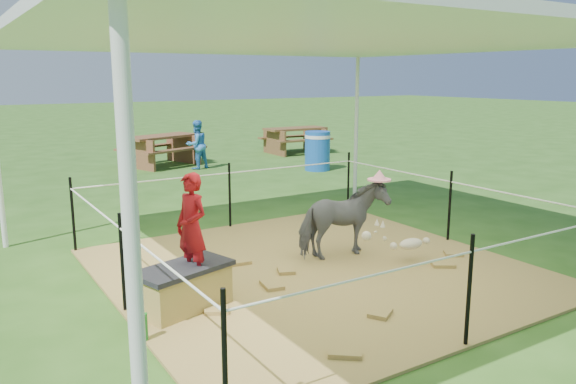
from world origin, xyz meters
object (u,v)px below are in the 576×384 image
green_bottle (144,327)px  picnic_table_near (161,151)px  picnic_table_far (295,140)px  pony (343,220)px  foal (411,242)px  woman (191,217)px  distant_person (197,145)px  straw_bale (184,290)px  trash_barrel (317,151)px

green_bottle → picnic_table_near: 10.01m
picnic_table_far → green_bottle: bearing=-127.4°
green_bottle → pony: size_ratio=0.22×
foal → picnic_table_far: 10.21m
picnic_table_near → picnic_table_far: (4.22, 0.22, -0.01)m
foal → picnic_table_far: picnic_table_far is taller
foal → picnic_table_near: size_ratio=0.49×
woman → distant_person: woman is taller
foal → picnic_table_near: (0.06, 9.05, 0.11)m
straw_bale → foal: foal is taller
green_bottle → foal: bearing=5.4°
woman → distant_person: 8.68m
distant_person → woman: bearing=52.9°
straw_bale → foal: bearing=-2.5°
pony → foal: size_ratio=1.24×
straw_bale → foal: 2.89m
green_bottle → trash_barrel: bearing=45.8°
picnic_table_far → distant_person: 3.84m
foal → picnic_table_far: (4.28, 9.27, 0.10)m
green_bottle → trash_barrel: trash_barrel is taller
picnic_table_far → distant_person: (-3.65, -1.17, 0.22)m
straw_bale → trash_barrel: trash_barrel is taller
picnic_table_near → picnic_table_far: picnic_table_near is taller
woman → picnic_table_far: (7.07, 9.14, -0.56)m
foal → green_bottle: bearing=-173.2°
straw_bale → picnic_table_near: size_ratio=0.47×
picnic_table_far → woman: bearing=-126.2°
woman → picnic_table_far: bearing=126.0°
straw_bale → picnic_table_far: bearing=51.9°
distant_person → trash_barrel: bearing=130.4°
trash_barrel → straw_bale: bearing=-133.6°
green_bottle → trash_barrel: size_ratio=0.26×
straw_bale → green_bottle: straw_bale is taller
distant_person → green_bottle: bearing=50.3°
pony → trash_barrel: size_ratio=1.19×
pony → picnic_table_far: 9.97m
foal → picnic_table_near: picnic_table_near is taller
pony → picnic_table_far: (4.88, 8.69, -0.13)m
woman → distant_person: size_ratio=0.87×
green_bottle → picnic_table_far: bearing=51.2°
picnic_table_far → trash_barrel: bearing=-111.4°
green_bottle → foal: foal is taller
trash_barrel → distant_person: distant_person is taller
green_bottle → picnic_table_near: picnic_table_near is taller
green_bottle → picnic_table_near: size_ratio=0.13×
green_bottle → distant_person: 9.37m
pony → picnic_table_near: (0.66, 8.47, -0.11)m
pony → green_bottle: bearing=111.1°
straw_bale → distant_person: 8.72m
woman → trash_barrel: woman is taller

